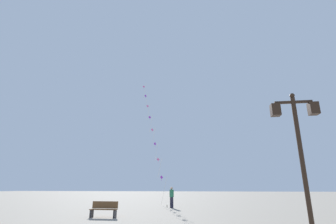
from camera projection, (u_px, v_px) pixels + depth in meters
ground_plane at (205, 209)px, 20.46m from camera, size 160.00×160.00×0.00m
twin_lantern_lamp_post at (298, 136)px, 7.85m from camera, size 1.46×0.28×4.71m
kite_train at (152, 131)px, 28.76m from camera, size 4.84×8.97×15.58m
kite_flyer at (172, 197)px, 21.20m from camera, size 0.43×0.61×1.71m
park_bench at (104, 209)px, 14.59m from camera, size 1.61×0.49×0.89m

